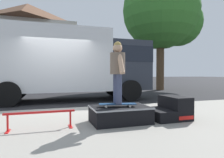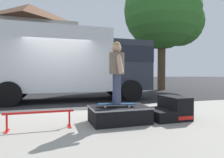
# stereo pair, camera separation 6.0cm
# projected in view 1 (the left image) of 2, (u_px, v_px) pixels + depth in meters

# --- Properties ---
(ground_plane) EXTENTS (140.00, 140.00, 0.00)m
(ground_plane) POSITION_uv_depth(u_px,v_px,m) (60.00, 109.00, 6.49)
(ground_plane) COLOR black
(sidewalk_slab) EXTENTS (50.00, 5.00, 0.12)m
(sidewalk_slab) POSITION_uv_depth(u_px,v_px,m) (70.00, 134.00, 3.64)
(sidewalk_slab) COLOR gray
(sidewalk_slab) RESTS_ON ground
(skate_box) EXTENTS (1.23, 0.81, 0.34)m
(skate_box) POSITION_uv_depth(u_px,v_px,m) (120.00, 114.00, 4.21)
(skate_box) COLOR black
(skate_box) RESTS_ON sidewalk_slab
(kicker_ramp) EXTENTS (0.85, 0.83, 0.52)m
(kicker_ramp) POSITION_uv_depth(u_px,v_px,m) (170.00, 109.00, 4.60)
(kicker_ramp) COLOR black
(kicker_ramp) RESTS_ON sidewalk_slab
(grind_rail) EXTENTS (1.27, 0.28, 0.34)m
(grind_rail) POSITION_uv_depth(u_px,v_px,m) (40.00, 116.00, 3.71)
(grind_rail) COLOR red
(grind_rail) RESTS_ON sidewalk_slab
(skateboard) EXTENTS (0.80, 0.36, 0.07)m
(skateboard) POSITION_uv_depth(u_px,v_px,m) (118.00, 104.00, 4.17)
(skateboard) COLOR navy
(skateboard) RESTS_ON skate_box
(skater_kid) EXTENTS (0.32, 0.67, 1.30)m
(skater_kid) POSITION_uv_depth(u_px,v_px,m) (118.00, 67.00, 4.15)
(skater_kid) COLOR #3F4766
(skater_kid) RESTS_ON skateboard
(box_truck) EXTENTS (6.91, 2.63, 3.05)m
(box_truck) POSITION_uv_depth(u_px,v_px,m) (72.00, 62.00, 8.74)
(box_truck) COLOR silver
(box_truck) RESTS_ON ground
(street_tree_main) EXTENTS (6.04, 5.49, 8.48)m
(street_tree_main) POSITION_uv_depth(u_px,v_px,m) (164.00, 14.00, 14.48)
(street_tree_main) COLOR brown
(street_tree_main) RESTS_ON ground
(house_behind) EXTENTS (9.54, 8.23, 8.40)m
(house_behind) POSITION_uv_depth(u_px,v_px,m) (28.00, 44.00, 20.29)
(house_behind) COLOR beige
(house_behind) RESTS_ON ground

